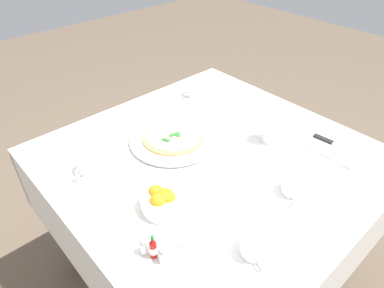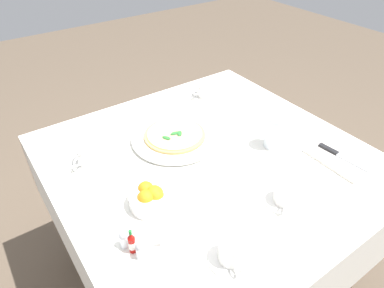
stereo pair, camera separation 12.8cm
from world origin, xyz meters
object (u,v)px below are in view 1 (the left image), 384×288
object	(u,v)px
coffee_cup_far_left	(194,90)
coffee_cup_far_right	(294,187)
citrus_bowl	(164,200)
salt_shaker	(163,255)
menu_card	(196,235)
pepper_shaker	(144,246)
water_glass_center_back	(272,127)
hot_sauce_bottle	(153,248)
pizza	(173,136)
dinner_knife	(336,145)
pizza_plate	(173,139)
napkin_folded	(334,147)
coffee_cup_right_edge	(88,165)
coffee_cup_back_corner	(254,246)

from	to	relation	value
coffee_cup_far_left	coffee_cup_far_right	world-z (taller)	coffee_cup_far_left
citrus_bowl	salt_shaker	distance (m)	0.19
menu_card	pepper_shaker	bearing A→B (deg)	165.55
water_glass_center_back	hot_sauce_bottle	xyz separation A→B (m)	(0.12, -0.66, -0.02)
pizza	coffee_cup_far_left	size ratio (longest dim) A/B	1.79
pizza	coffee_cup_far_right	xyz separation A→B (m)	(0.48, 0.10, 0.00)
coffee_cup_far_left	dinner_knife	xyz separation A→B (m)	(0.66, 0.11, -0.01)
pizza_plate	salt_shaker	bearing A→B (deg)	-42.37
salt_shaker	hot_sauce_bottle	bearing A→B (deg)	-160.35
napkin_folded	citrus_bowl	distance (m)	0.69
coffee_cup_right_edge	pepper_shaker	bearing A→B (deg)	-7.53
napkin_folded	hot_sauce_bottle	size ratio (longest dim) A/B	2.67
coffee_cup_back_corner	hot_sauce_bottle	bearing A→B (deg)	-130.62
coffee_cup_right_edge	coffee_cup_back_corner	world-z (taller)	coffee_cup_back_corner
pizza_plate	hot_sauce_bottle	distance (m)	0.52
coffee_cup_back_corner	pizza	bearing A→B (deg)	162.71
pizza	napkin_folded	xyz separation A→B (m)	(0.45, 0.42, -0.01)
coffee_cup_right_edge	coffee_cup_back_corner	xyz separation A→B (m)	(0.60, 0.16, 0.00)
coffee_cup_far_left	pizza_plate	bearing A→B (deg)	-55.17
napkin_folded	salt_shaker	distance (m)	0.78
citrus_bowl	menu_card	distance (m)	0.17
coffee_cup_far_left	salt_shaker	distance (m)	0.90
pizza	coffee_cup_far_right	distance (m)	0.49
pizza_plate	menu_card	xyz separation A→B (m)	(0.41, -0.26, 0.02)
pizza	napkin_folded	bearing A→B (deg)	42.96
citrus_bowl	pepper_shaker	bearing A→B (deg)	-56.22
pizza	coffee_cup_far_left	xyz separation A→B (m)	(-0.21, 0.31, 0.01)
citrus_bowl	pepper_shaker	size ratio (longest dim) A/B	2.67
coffee_cup_back_corner	menu_card	bearing A→B (deg)	-145.54
coffee_cup_far_left	coffee_cup_right_edge	bearing A→B (deg)	-76.33
dinner_knife	coffee_cup_back_corner	bearing A→B (deg)	-86.17
hot_sauce_bottle	salt_shaker	bearing A→B (deg)	19.65
coffee_cup_far_left	coffee_cup_back_corner	bearing A→B (deg)	-32.18
water_glass_center_back	napkin_folded	bearing A→B (deg)	32.57
pizza_plate	hot_sauce_bottle	size ratio (longest dim) A/B	4.05
citrus_bowl	hot_sauce_bottle	xyz separation A→B (m)	(0.12, -0.13, 0.01)
napkin_folded	pepper_shaker	world-z (taller)	pepper_shaker
hot_sauce_bottle	coffee_cup_back_corner	bearing A→B (deg)	49.38
citrus_bowl	coffee_cup_far_left	bearing A→B (deg)	130.01
coffee_cup_far_left	coffee_cup_far_right	size ratio (longest dim) A/B	1.02
napkin_folded	coffee_cup_back_corner	bearing A→B (deg)	-80.10
coffee_cup_right_edge	napkin_folded	bearing A→B (deg)	55.81
water_glass_center_back	coffee_cup_back_corner	bearing A→B (deg)	-57.25
dinner_knife	menu_card	xyz separation A→B (m)	(-0.04, -0.67, 0.01)
coffee_cup_right_edge	coffee_cup_back_corner	size ratio (longest dim) A/B	1.00
pizza	coffee_cup_right_edge	distance (m)	0.33
salt_shaker	pizza_plate	bearing A→B (deg)	137.63
citrus_bowl	coffee_cup_back_corner	bearing A→B (deg)	13.49
coffee_cup_far_left	hot_sauce_bottle	size ratio (longest dim) A/B	1.60
pizza_plate	pepper_shaker	bearing A→B (deg)	-48.29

